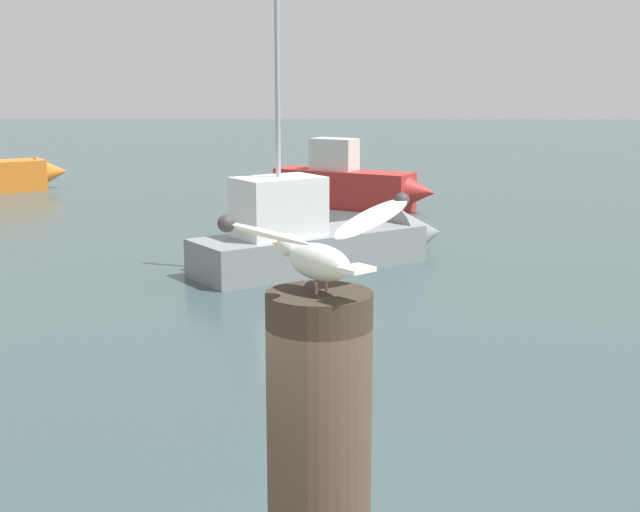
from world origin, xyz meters
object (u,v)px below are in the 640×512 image
object	(u,v)px
seagull	(318,247)
boat_red	(353,185)
boat_grey	(332,237)
mooring_post	(319,451)

from	to	relation	value
seagull	boat_red	size ratio (longest dim) A/B	0.14
boat_grey	boat_red	world-z (taller)	boat_grey
mooring_post	boat_red	xyz separation A→B (m)	(0.61, 18.80, -1.58)
mooring_post	boat_red	distance (m)	18.87
seagull	boat_grey	world-z (taller)	boat_grey
seagull	boat_grey	bearing A→B (deg)	89.55
boat_grey	mooring_post	bearing A→B (deg)	-90.44
mooring_post	boat_red	bearing A→B (deg)	88.14
mooring_post	seagull	bearing A→B (deg)	131.64
mooring_post	seagull	world-z (taller)	seagull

